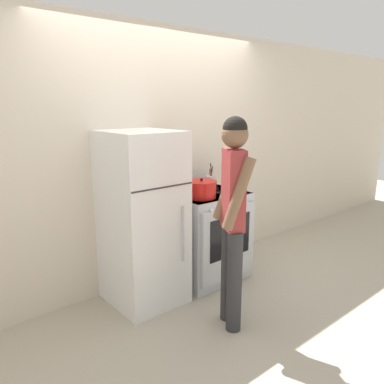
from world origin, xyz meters
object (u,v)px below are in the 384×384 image
(dutch_oven_pot, at_px, (201,189))
(tea_kettle, at_px, (185,186))
(refrigerator, at_px, (143,219))
(person, at_px, (233,212))
(stove_range, at_px, (207,235))
(utensil_jar, at_px, (210,181))

(dutch_oven_pot, height_order, tea_kettle, tea_kettle)
(refrigerator, bearing_deg, person, -68.39)
(refrigerator, relative_size, stove_range, 1.72)
(stove_range, relative_size, utensil_jar, 3.45)
(tea_kettle, relative_size, person, 0.14)
(stove_range, xyz_separation_m, tea_kettle, (-0.16, 0.16, 0.52))
(refrigerator, xyz_separation_m, stove_range, (0.76, -0.03, -0.32))
(utensil_jar, relative_size, person, 0.16)
(refrigerator, relative_size, dutch_oven_pot, 4.68)
(dutch_oven_pot, bearing_deg, refrigerator, 167.27)
(refrigerator, distance_m, tea_kettle, 0.65)
(dutch_oven_pot, distance_m, tea_kettle, 0.26)
(refrigerator, distance_m, person, 0.89)
(refrigerator, distance_m, utensil_jar, 0.98)
(dutch_oven_pot, distance_m, person, 0.73)
(dutch_oven_pot, relative_size, tea_kettle, 1.44)
(utensil_jar, bearing_deg, person, -123.61)
(stove_range, relative_size, person, 0.54)
(tea_kettle, distance_m, utensil_jar, 0.35)
(refrigerator, bearing_deg, tea_kettle, 12.24)
(stove_range, relative_size, tea_kettle, 3.90)
(dutch_oven_pot, xyz_separation_m, utensil_jar, (0.36, 0.27, -0.01))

